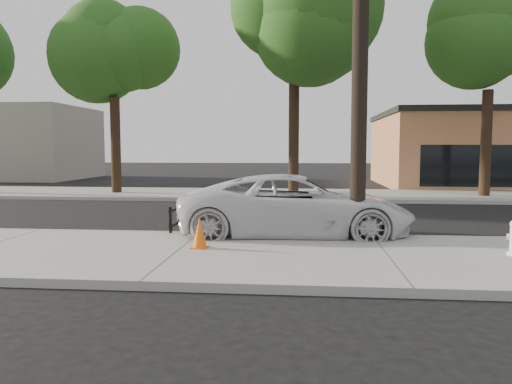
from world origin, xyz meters
TOP-DOWN VIEW (x-y plane):
  - ground at (0.00, 0.00)m, footprint 120.00×120.00m
  - near_sidewalk at (0.00, -4.30)m, footprint 90.00×4.40m
  - far_sidewalk at (0.00, 8.50)m, footprint 90.00×5.00m
  - curb_near at (0.00, -2.10)m, footprint 90.00×0.12m
  - utility_pole at (3.60, -2.70)m, footprint 1.40×0.34m
  - tree_b at (-5.81, 8.06)m, footprint 4.34×4.20m
  - tree_c at (2.22, 7.64)m, footprint 4.96×4.80m
  - tree_d at (10.20, 7.95)m, footprint 4.50×4.35m
  - police_cruiser at (2.25, -1.80)m, footprint 5.59×2.82m
  - traffic_cone at (0.38, -3.94)m, footprint 0.37×0.37m

SIDE VIEW (x-z plane):
  - ground at x=0.00m, z-range 0.00..0.00m
  - near_sidewalk at x=0.00m, z-range 0.00..0.15m
  - far_sidewalk at x=0.00m, z-range 0.00..0.15m
  - curb_near at x=0.00m, z-range -0.01..0.15m
  - traffic_cone at x=0.38m, z-range 0.14..0.77m
  - police_cruiser at x=2.25m, z-range 0.00..1.52m
  - utility_pole at x=3.60m, z-range 0.20..9.20m
  - tree_b at x=-5.81m, z-range 1.93..10.38m
  - tree_d at x=10.20m, z-range 1.99..10.74m
  - tree_c at x=2.22m, z-range 2.13..11.68m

